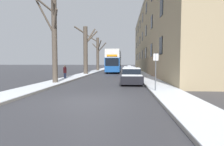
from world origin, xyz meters
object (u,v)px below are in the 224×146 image
(parked_car_1, at_px, (129,73))
(parked_car_0, at_px, (131,76))
(bare_tree_left_2, at_px, (98,53))
(pedestrian_left_sidewalk, at_px, (65,72))
(street_sign_post, at_px, (156,70))
(bare_tree_left_1, at_px, (86,49))
(bare_tree_left_0, at_px, (54,37))
(double_decker_bus, at_px, (114,60))
(parked_car_2, at_px, (128,71))

(parked_car_1, bearing_deg, parked_car_0, -90.00)
(bare_tree_left_2, bearing_deg, pedestrian_left_sidewalk, -91.26)
(bare_tree_left_2, relative_size, parked_car_1, 1.98)
(street_sign_post, bearing_deg, parked_car_1, 97.04)
(bare_tree_left_1, bearing_deg, street_sign_post, -63.79)
(bare_tree_left_0, bearing_deg, parked_car_1, 45.50)
(bare_tree_left_1, height_order, bare_tree_left_2, bare_tree_left_2)
(pedestrian_left_sidewalk, bearing_deg, bare_tree_left_0, 131.98)
(parked_car_0, bearing_deg, double_decker_bus, 98.36)
(bare_tree_left_2, bearing_deg, double_decker_bus, -53.55)
(parked_car_2, bearing_deg, bare_tree_left_0, -117.59)
(bare_tree_left_0, bearing_deg, pedestrian_left_sidewalk, 96.66)
(parked_car_2, bearing_deg, parked_car_0, -90.00)
(bare_tree_left_0, bearing_deg, bare_tree_left_2, 90.06)
(double_decker_bus, relative_size, pedestrian_left_sidewalk, 6.61)
(parked_car_0, bearing_deg, street_sign_post, -73.94)
(bare_tree_left_2, height_order, parked_car_2, bare_tree_left_2)
(parked_car_1, height_order, street_sign_post, street_sign_post)
(bare_tree_left_2, relative_size, pedestrian_left_sidewalk, 5.32)
(double_decker_bus, distance_m, parked_car_2, 7.16)
(bare_tree_left_0, distance_m, parked_car_2, 15.52)
(bare_tree_left_0, bearing_deg, parked_car_2, 62.41)
(parked_car_2, relative_size, street_sign_post, 1.61)
(bare_tree_left_2, distance_m, double_decker_bus, 7.34)
(parked_car_0, distance_m, pedestrian_left_sidewalk, 8.26)
(parked_car_1, bearing_deg, parked_car_2, 90.00)
(bare_tree_left_1, xyz_separation_m, parked_car_1, (6.97, -5.77, -3.56))
(bare_tree_left_1, relative_size, street_sign_post, 3.06)
(bare_tree_left_1, distance_m, bare_tree_left_2, 12.54)
(parked_car_0, xyz_separation_m, pedestrian_left_sidewalk, (-7.48, 3.50, 0.22))
(street_sign_post, bearing_deg, parked_car_2, 94.53)
(bare_tree_left_1, height_order, parked_car_2, bare_tree_left_1)
(bare_tree_left_0, relative_size, parked_car_0, 1.87)
(bare_tree_left_2, xyz_separation_m, parked_car_2, (7.01, -12.05, -3.64))
(pedestrian_left_sidewalk, bearing_deg, parked_car_0, -169.75)
(parked_car_1, height_order, pedestrian_left_sidewalk, pedestrian_left_sidewalk)
(bare_tree_left_0, distance_m, parked_car_0, 7.89)
(double_decker_bus, distance_m, street_sign_post, 24.17)
(bare_tree_left_2, relative_size, street_sign_post, 3.42)
(bare_tree_left_2, height_order, pedestrian_left_sidewalk, bare_tree_left_2)
(bare_tree_left_2, distance_m, parked_car_2, 14.41)
(bare_tree_left_0, xyz_separation_m, bare_tree_left_1, (0.02, 12.89, -0.07))
(bare_tree_left_0, bearing_deg, bare_tree_left_1, 89.93)
(parked_car_0, relative_size, pedestrian_left_sidewalk, 2.60)
(bare_tree_left_1, relative_size, double_decker_bus, 0.72)
(bare_tree_left_1, height_order, double_decker_bus, bare_tree_left_1)
(pedestrian_left_sidewalk, bearing_deg, double_decker_bus, -71.53)
(double_decker_bus, distance_m, parked_car_0, 19.28)
(bare_tree_left_0, distance_m, double_decker_bus, 20.23)
(bare_tree_left_1, bearing_deg, bare_tree_left_2, 90.19)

